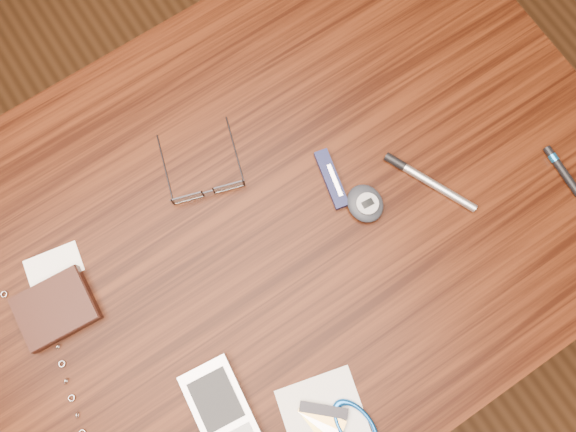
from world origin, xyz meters
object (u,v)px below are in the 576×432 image
eyeglasses (207,188)px  pedometer (365,203)px  notepad_keys (341,424)px  pocket_knife (331,179)px  wallet_and_card (56,308)px  pda_phone (222,411)px  silver_pen (423,178)px  desk (273,239)px

eyeglasses → pedometer: size_ratio=2.21×
notepad_keys → pocket_knife: (0.17, 0.27, 0.00)m
wallet_and_card → pedometer: (0.42, -0.11, -0.00)m
pda_phone → pocket_knife: (0.29, 0.18, -0.00)m
silver_pen → notepad_keys: bearing=-144.0°
pocket_knife → silver_pen: (0.11, -0.07, 0.00)m
desk → pda_phone: 0.27m
pedometer → notepad_keys: pedometer is taller
desk → pda_phone: bearing=-137.4°
pda_phone → pedometer: (0.31, 0.12, 0.00)m
desk → eyeglasses: size_ratio=7.56×
pda_phone → notepad_keys: bearing=-39.6°
notepad_keys → pocket_knife: bearing=57.6°
pedometer → notepad_keys: (-0.19, -0.22, -0.01)m
pda_phone → silver_pen: pda_phone is taller
pocket_knife → desk: bearing=-176.2°
desk → notepad_keys: (-0.07, -0.26, 0.11)m
wallet_and_card → notepad_keys: 0.40m
pda_phone → silver_pen: 0.41m
pda_phone → pedometer: pedometer is taller
wallet_and_card → eyeglasses: bearing=6.6°
wallet_and_card → notepad_keys: bearing=-54.7°
desk → pda_phone: size_ratio=7.65×
eyeglasses → silver_pen: bearing=-30.3°
eyeglasses → pocket_knife: (0.15, -0.08, -0.00)m
desk → pocket_knife: pocket_knife is taller
wallet_and_card → pda_phone: (0.11, -0.23, -0.00)m
wallet_and_card → pedometer: size_ratio=2.11×
wallet_and_card → silver_pen: size_ratio=0.94×
pedometer → wallet_and_card: bearing=165.5°
desk → pedometer: 0.17m
eyeglasses → notepad_keys: size_ratio=0.99×
wallet_and_card → pocket_knife: (0.40, -0.05, -0.00)m
wallet_and_card → pda_phone: bearing=-63.6°
wallet_and_card → notepad_keys: wallet_and_card is taller
notepad_keys → silver_pen: (0.28, 0.20, 0.00)m
wallet_and_card → notepad_keys: (0.23, -0.33, -0.01)m
pda_phone → notepad_keys: 0.15m
pedometer → silver_pen: size_ratio=0.44×
pedometer → pocket_knife: pedometer is taller
pocket_knife → wallet_and_card: bearing=172.4°
pocket_knife → eyeglasses: bearing=151.4°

